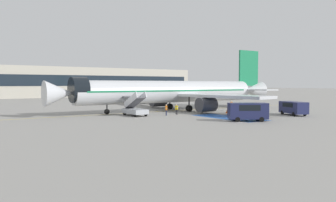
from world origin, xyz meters
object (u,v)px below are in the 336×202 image
(fuel_tanker, at_px, (146,97))
(ground_crew_2, at_px, (177,109))
(ground_crew_0, at_px, (210,106))
(service_van_1, at_px, (248,110))
(traffic_cone_1, at_px, (227,111))
(airliner, at_px, (175,92))
(service_van_0, at_px, (293,107))
(traffic_cone_0, at_px, (252,109))
(terminal_building, at_px, (63,82))
(ground_crew_3, at_px, (231,105))
(boarding_stairs_forward, at_px, (135,109))
(ground_crew_1, at_px, (166,109))

(fuel_tanker, xyz_separation_m, ground_crew_2, (-10.60, -27.74, -0.80))
(ground_crew_0, bearing_deg, ground_crew_2, 94.56)
(service_van_1, height_order, traffic_cone_1, service_van_1)
(fuel_tanker, bearing_deg, airliner, -7.07)
(service_van_0, xyz_separation_m, traffic_cone_0, (1.75, 9.78, -0.98))
(traffic_cone_0, height_order, terminal_building, terminal_building)
(ground_crew_2, distance_m, ground_crew_3, 12.60)
(traffic_cone_0, height_order, traffic_cone_1, traffic_cone_1)
(fuel_tanker, distance_m, service_van_0, 39.16)
(terminal_building, bearing_deg, fuel_tanker, -84.84)
(ground_crew_3, height_order, traffic_cone_0, ground_crew_3)
(fuel_tanker, height_order, service_van_1, fuel_tanker)
(boarding_stairs_forward, relative_size, service_van_0, 1.00)
(boarding_stairs_forward, xyz_separation_m, ground_crew_2, (6.45, -1.97, -0.04))
(boarding_stairs_forward, relative_size, ground_crew_1, 3.08)
(fuel_tanker, height_order, ground_crew_2, fuel_tanker)
(boarding_stairs_forward, xyz_separation_m, ground_crew_0, (14.58, -0.84, 0.00))
(airliner, bearing_deg, traffic_cone_0, -122.21)
(ground_crew_2, relative_size, traffic_cone_0, 2.81)
(ground_crew_0, height_order, traffic_cone_0, ground_crew_0)
(ground_crew_3, relative_size, traffic_cone_1, 2.73)
(boarding_stairs_forward, distance_m, terminal_building, 79.60)
(airliner, xyz_separation_m, ground_crew_1, (-6.38, -6.71, -2.46))
(ground_crew_1, height_order, traffic_cone_0, ground_crew_1)
(boarding_stairs_forward, bearing_deg, terminal_building, 82.11)
(service_van_0, relative_size, traffic_cone_1, 7.96)
(airliner, xyz_separation_m, service_van_1, (-1.92, -19.11, -2.02))
(ground_crew_2, bearing_deg, boarding_stairs_forward, -137.35)
(service_van_0, bearing_deg, traffic_cone_0, 100.34)
(airliner, height_order, traffic_cone_0, airliner)
(boarding_stairs_forward, xyz_separation_m, fuel_tanker, (17.05, 25.77, 0.76))
(service_van_1, distance_m, ground_crew_1, 13.18)
(ground_crew_1, distance_m, traffic_cone_1, 10.82)
(service_van_1, distance_m, ground_crew_2, 13.03)
(service_van_1, xyz_separation_m, ground_crew_1, (-4.46, 12.40, -0.43))
(airliner, bearing_deg, ground_crew_3, -123.60)
(boarding_stairs_forward, xyz_separation_m, service_van_0, (20.66, -13.22, 0.31))
(ground_crew_3, bearing_deg, fuel_tanker, 119.10)
(ground_crew_3, bearing_deg, service_van_1, -103.17)
(ground_crew_1, bearing_deg, service_van_1, 65.67)
(airliner, bearing_deg, ground_crew_0, -141.01)
(service_van_0, xyz_separation_m, terminal_building, (-8.38, 91.74, 4.23))
(ground_crew_1, distance_m, ground_crew_3, 14.88)
(airliner, xyz_separation_m, fuel_tanker, (6.48, 21.46, -1.72))
(airliner, bearing_deg, ground_crew_2, 147.75)
(ground_crew_2, height_order, terminal_building, terminal_building)
(service_van_1, bearing_deg, ground_crew_2, -137.85)
(fuel_tanker, relative_size, terminal_building, 0.10)
(ground_crew_0, bearing_deg, traffic_cone_1, 178.12)
(fuel_tanker, distance_m, traffic_cone_1, 30.80)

